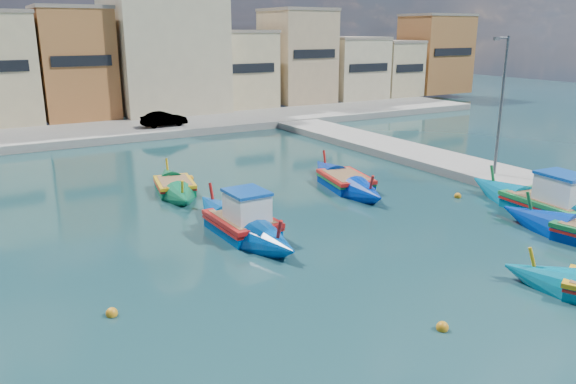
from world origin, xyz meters
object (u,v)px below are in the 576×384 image
object	(u,v)px
luzzu_turquoise_cabin	(550,207)
church_block	(162,29)
quay_street_lamp	(500,105)
luzzu_blue_cabin	(243,225)
luzzu_cyan_mid	(345,183)
luzzu_green	(175,188)

from	to	relation	value
luzzu_turquoise_cabin	church_block	bearing A→B (deg)	97.24
church_block	quay_street_lamp	size ratio (longest dim) A/B	2.39
luzzu_blue_cabin	luzzu_cyan_mid	world-z (taller)	luzzu_blue_cabin
quay_street_lamp	luzzu_blue_cabin	world-z (taller)	quay_street_lamp
church_block	quay_street_lamp	bearing A→B (deg)	-77.65
quay_street_lamp	luzzu_green	world-z (taller)	quay_street_lamp
luzzu_cyan_mid	luzzu_green	world-z (taller)	luzzu_cyan_mid
luzzu_cyan_mid	luzzu_green	bearing A→B (deg)	155.22
luzzu_blue_cabin	luzzu_cyan_mid	size ratio (longest dim) A/B	0.98
luzzu_cyan_mid	luzzu_green	size ratio (longest dim) A/B	1.22
church_block	luzzu_blue_cabin	xyz separation A→B (m)	(-8.39, -34.27, -8.04)
luzzu_blue_cabin	luzzu_green	world-z (taller)	luzzu_blue_cabin
luzzu_blue_cabin	luzzu_cyan_mid	bearing A→B (deg)	24.40
luzzu_cyan_mid	quay_street_lamp	bearing A→B (deg)	-23.38
church_block	luzzu_green	bearing A→B (deg)	-108.03
luzzu_turquoise_cabin	luzzu_blue_cabin	distance (m)	14.30
luzzu_blue_cabin	quay_street_lamp	bearing A→B (deg)	0.96
quay_street_lamp	luzzu_turquoise_cabin	world-z (taller)	quay_street_lamp
luzzu_green	quay_street_lamp	bearing A→B (deg)	-24.11
luzzu_turquoise_cabin	luzzu_green	world-z (taller)	luzzu_turquoise_cabin
church_block	luzzu_cyan_mid	distance (m)	31.69
luzzu_turquoise_cabin	luzzu_cyan_mid	xyz separation A→B (m)	(-5.36, 8.68, -0.12)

